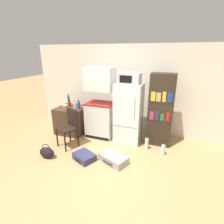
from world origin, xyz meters
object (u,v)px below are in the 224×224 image
bottle_ketchup_red (70,104)px  microwave (130,78)px  kitchen_hutch (100,106)px  bottle_green_tall (69,100)px  suitcase_large_flat (113,159)px  suitcase_small_flat (84,157)px  bottle_milk_white (75,105)px  water_bottle_middle (163,150)px  chair (70,124)px  water_bottle_front (147,143)px  bottle_blue_soda (79,105)px  side_table (72,120)px  handbag (47,152)px  bookshelf (161,110)px  refrigerator (129,113)px  bowl (65,105)px

bottle_ketchup_red → microwave: bearing=0.1°
kitchen_hutch → bottle_green_tall: (-1.13, 0.21, 0.02)m
suitcase_large_flat → suitcase_small_flat: (-0.63, -0.14, -0.01)m
bottle_milk_white → water_bottle_middle: bearing=-7.4°
chair → suitcase_large_flat: chair is taller
bottle_ketchup_red → suitcase_large_flat: bottle_ketchup_red is taller
water_bottle_front → bottle_milk_white: bearing=174.7°
bottle_ketchup_red → water_bottle_middle: 2.79m
bottle_milk_white → chair: bearing=-70.0°
suitcase_large_flat → water_bottle_middle: water_bottle_middle is taller
suitcase_small_flat → bottle_milk_white: bearing=152.8°
bottle_blue_soda → suitcase_large_flat: bearing=-35.3°
side_table → handbag: size_ratio=2.18×
bookshelf → bottle_green_tall: size_ratio=5.71×
bottle_green_tall → bottle_ketchup_red: bearing=-51.7°
suitcase_large_flat → bottle_milk_white: bearing=169.4°
chair → water_bottle_front: 1.93m
kitchen_hutch → suitcase_large_flat: kitchen_hutch is taller
kitchen_hutch → bottle_milk_white: bearing=-171.5°
bottle_blue_soda → water_bottle_middle: 2.44m
side_table → bottle_milk_white: size_ratio=3.86×
side_table → handbag: side_table is taller
bottle_milk_white → water_bottle_front: 2.18m
chair → suitcase_small_flat: 0.92m
bottle_milk_white → water_bottle_middle: 2.58m
kitchen_hutch → refrigerator: 0.80m
kitchen_hutch → bowl: bearing=-178.6°
bottle_ketchup_red → water_bottle_front: bottle_ketchup_red is taller
bottle_green_tall → chair: bottle_green_tall is taller
bookshelf → water_bottle_middle: bearing=-71.8°
side_table → bowl: bearing=164.9°
bottle_blue_soda → handbag: 1.50m
chair → water_bottle_front: chair is taller
suitcase_small_flat → handbag: size_ratio=1.55×
bookshelf → suitcase_small_flat: bearing=-137.1°
refrigerator → bottle_ketchup_red: size_ratio=8.04×
bookshelf → refrigerator: bearing=-171.3°
bottle_milk_white → water_bottle_middle: bottle_milk_white is taller
bookshelf → handbag: bookshelf is taller
bottle_blue_soda → water_bottle_front: 2.05m
kitchen_hutch → microwave: kitchen_hutch is taller
bottle_blue_soda → bottle_ketchup_red: bearing=164.0°
refrigerator → water_bottle_middle: size_ratio=4.94×
refrigerator → bottle_milk_white: refrigerator is taller
suitcase_large_flat → water_bottle_front: bearing=76.7°
bookshelf → water_bottle_middle: (0.17, -0.52, -0.76)m
refrigerator → bottle_ketchup_red: (-1.73, -0.00, 0.07)m
handbag → suitcase_large_flat: bearing=13.5°
refrigerator → bookshelf: 0.79m
handbag → bottle_milk_white: bearing=92.1°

